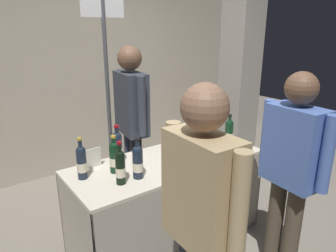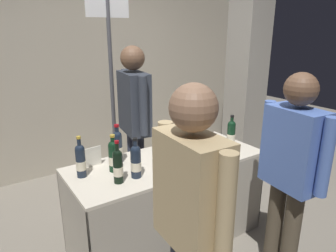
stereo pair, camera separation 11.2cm
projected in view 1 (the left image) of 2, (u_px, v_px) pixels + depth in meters
The scene contains 16 objects.
ground_plane at pixel (168, 238), 2.84m from camera, with size 12.00×12.00×0.00m, color gray.
back_partition at pixel (75, 57), 3.92m from camera, with size 6.92×0.12×3.03m, color #B2A893.
concrete_pillar at pixel (241, 53), 4.01m from camera, with size 0.40×0.40×3.10m, color gray.
tasting_table at pixel (168, 186), 2.67m from camera, with size 1.68×0.69×0.79m.
featured_wine_bottle at pixel (117, 147), 2.49m from camera, with size 0.08×0.08×0.33m.
display_bottle_0 at pixel (138, 161), 2.24m from camera, with size 0.08×0.08×0.31m.
display_bottle_1 at pixel (114, 156), 2.34m from camera, with size 0.08×0.08×0.30m.
display_bottle_2 at pixel (82, 162), 2.23m from camera, with size 0.07×0.07×0.32m.
display_bottle_3 at pixel (120, 167), 2.16m from camera, with size 0.07×0.07×0.32m.
display_bottle_4 at pixel (229, 132), 2.88m from camera, with size 0.08×0.08×0.31m.
wine_glass_near_vendor at pixel (194, 132), 2.96m from camera, with size 0.07×0.07×0.15m.
brochure_stand at pixel (92, 158), 2.42m from camera, with size 0.16×0.01×0.16m, color silver.
vendor_presenter at pixel (132, 115), 3.05m from camera, with size 0.28×0.61×1.71m.
taster_foreground_right at pixel (292, 163), 2.16m from camera, with size 0.25×0.56×1.59m.
taster_foreground_left at pixel (201, 214), 1.52m from camera, with size 0.23×0.57×1.63m.
booth_signpost at pixel (107, 78), 3.29m from camera, with size 0.47×0.04×2.19m.
Camera 1 is at (-1.42, -1.92, 1.85)m, focal length 32.71 mm.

